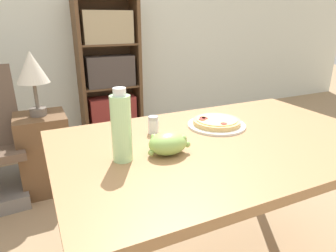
% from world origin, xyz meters
% --- Properties ---
extents(wall_back, '(8.00, 0.05, 2.60)m').
position_xyz_m(wall_back, '(0.00, 2.62, 1.30)').
color(wall_back, silver).
rests_on(wall_back, ground_plane).
extents(dining_table, '(1.31, 0.82, 0.74)m').
position_xyz_m(dining_table, '(-0.06, 0.08, 0.65)').
color(dining_table, '#A37549').
rests_on(dining_table, ground_plane).
extents(pizza_on_plate, '(0.26, 0.26, 0.04)m').
position_xyz_m(pizza_on_plate, '(0.01, 0.22, 0.76)').
color(pizza_on_plate, white).
rests_on(pizza_on_plate, dining_table).
extents(grape_bunch, '(0.16, 0.11, 0.08)m').
position_xyz_m(grape_bunch, '(-0.31, 0.06, 0.79)').
color(grape_bunch, '#93BC5B').
rests_on(grape_bunch, dining_table).
extents(drink_bottle, '(0.07, 0.07, 0.25)m').
position_xyz_m(drink_bottle, '(-0.47, 0.08, 0.86)').
color(drink_bottle, '#B7EAA3').
rests_on(drink_bottle, dining_table).
extents(salt_shaker, '(0.04, 0.04, 0.07)m').
position_xyz_m(salt_shaker, '(-0.28, 0.27, 0.78)').
color(salt_shaker, white).
rests_on(salt_shaker, dining_table).
extents(bookshelf, '(0.67, 0.30, 1.42)m').
position_xyz_m(bookshelf, '(0.10, 2.44, 0.67)').
color(bookshelf, brown).
rests_on(bookshelf, ground_plane).
extents(side_table, '(0.34, 0.34, 0.57)m').
position_xyz_m(side_table, '(-0.70, 1.33, 0.29)').
color(side_table, brown).
rests_on(side_table, ground_plane).
extents(table_lamp, '(0.21, 0.21, 0.44)m').
position_xyz_m(table_lamp, '(-0.70, 1.33, 0.88)').
color(table_lamp, '#665B51').
rests_on(table_lamp, side_table).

